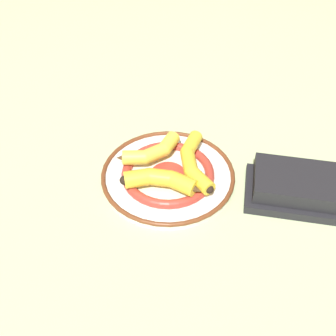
{
  "coord_description": "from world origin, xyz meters",
  "views": [
    {
      "loc": [
        0.56,
        -0.24,
        0.65
      ],
      "look_at": [
        -0.03,
        0.02,
        0.04
      ],
      "focal_mm": 42.0,
      "sensor_mm": 36.0,
      "label": 1
    }
  ],
  "objects": [
    {
      "name": "ground_plane",
      "position": [
        0.0,
        0.0,
        0.0
      ],
      "size": [
        2.8,
        2.8,
        0.0
      ],
      "primitive_type": "plane",
      "color": "#B2C693"
    },
    {
      "name": "book_stack",
      "position": [
        0.13,
        0.26,
        0.03
      ],
      "size": [
        0.23,
        0.25,
        0.06
      ],
      "rotation": [
        0.0,
        0.0,
        0.94
      ],
      "color": "black",
      "rests_on": "ground_plane"
    },
    {
      "name": "banana_b",
      "position": [
        -0.09,
        0.01,
        0.05
      ],
      "size": [
        0.07,
        0.17,
        0.03
      ],
      "rotation": [
        0.0,
        0.0,
        1.73
      ],
      "color": "yellow",
      "rests_on": "decorative_bowl"
    },
    {
      "name": "banana_a",
      "position": [
        0.01,
        -0.01,
        0.05
      ],
      "size": [
        0.12,
        0.16,
        0.04
      ],
      "rotation": [
        0.0,
        0.0,
        4.13
      ],
      "color": "yellow",
      "rests_on": "decorative_bowl"
    },
    {
      "name": "decorative_bowl",
      "position": [
        -0.03,
        0.02,
        0.02
      ],
      "size": [
        0.31,
        0.31,
        0.03
      ],
      "color": "white",
      "rests_on": "ground_plane"
    },
    {
      "name": "banana_c",
      "position": [
        -0.02,
        0.08,
        0.05
      ],
      "size": [
        0.2,
        0.1,
        0.03
      ],
      "rotation": [
        0.0,
        0.0,
        -0.31
      ],
      "color": "yellow",
      "rests_on": "decorative_bowl"
    }
  ]
}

